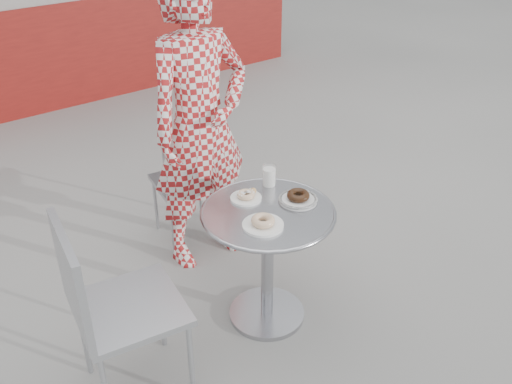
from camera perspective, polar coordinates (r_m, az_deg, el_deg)
ground at (r=3.18m, az=1.50°, el=-12.55°), size 60.00×60.00×0.00m
bistro_table at (r=2.88m, az=1.18°, el=-4.67°), size 0.67×0.67×0.68m
chair_far at (r=3.69m, az=-6.86°, el=-1.21°), size 0.43×0.43×0.78m
chair_left at (r=2.71m, az=-12.35°, el=-14.37°), size 0.51×0.51×0.94m
seated_person at (r=3.24m, az=-5.62°, el=6.62°), size 0.64×0.43×1.73m
plate_far at (r=2.88m, az=-0.97°, el=-0.39°), size 0.16×0.16×0.04m
plate_near at (r=2.66m, az=0.70°, el=-3.11°), size 0.20×0.20×0.05m
plate_checker at (r=2.87m, az=4.23°, el=-0.61°), size 0.20×0.20×0.05m
milk_cup at (r=2.98m, az=1.33°, el=1.61°), size 0.07×0.07×0.12m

